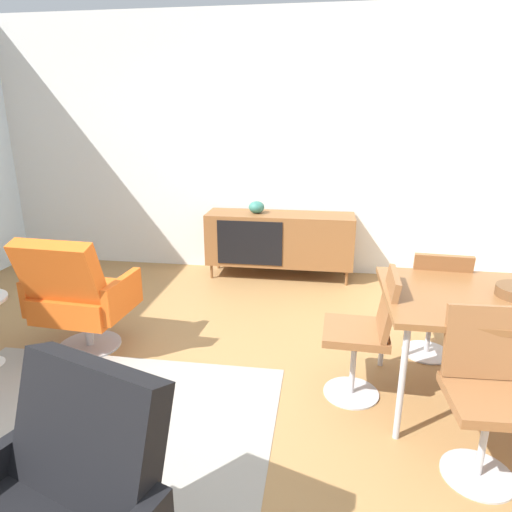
# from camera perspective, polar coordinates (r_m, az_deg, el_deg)

# --- Properties ---
(ground_plane) EXTENTS (8.32, 8.32, 0.00)m
(ground_plane) POSITION_cam_1_polar(r_m,az_deg,el_deg) (3.07, -3.69, -17.37)
(ground_plane) COLOR #9E7242
(wall_back) EXTENTS (6.80, 0.12, 2.80)m
(wall_back) POSITION_cam_1_polar(r_m,az_deg,el_deg) (5.09, 2.27, 13.64)
(wall_back) COLOR silver
(wall_back) RESTS_ON ground_plane
(sideboard) EXTENTS (1.60, 0.45, 0.72)m
(sideboard) POSITION_cam_1_polar(r_m,az_deg,el_deg) (4.95, 2.99, 2.20)
(sideboard) COLOR brown
(sideboard) RESTS_ON ground_plane
(vase_cobalt) EXTENTS (0.17, 0.17, 0.13)m
(vase_cobalt) POSITION_cam_1_polar(r_m,az_deg,el_deg) (4.90, 0.07, 6.23)
(vase_cobalt) COLOR #337266
(vase_cobalt) RESTS_ON sideboard
(dining_chair_back_left) EXTENTS (0.43, 0.45, 0.86)m
(dining_chair_back_left) POSITION_cam_1_polar(r_m,az_deg,el_deg) (3.52, 21.76, -5.19)
(dining_chair_back_left) COLOR brown
(dining_chair_back_left) RESTS_ON ground_plane
(dining_chair_front_left) EXTENTS (0.42, 0.44, 0.86)m
(dining_chair_front_left) POSITION_cam_1_polar(r_m,az_deg,el_deg) (2.56, 27.28, -14.83)
(dining_chair_front_left) COLOR brown
(dining_chair_front_left) RESTS_ON ground_plane
(dining_chair_near_window) EXTENTS (0.44, 0.42, 0.86)m
(dining_chair_near_window) POSITION_cam_1_polar(r_m,az_deg,el_deg) (2.92, 13.77, -9.13)
(dining_chair_near_window) COLOR brown
(dining_chair_near_window) RESTS_ON ground_plane
(lounge_chair_red) EXTENTS (0.75, 0.69, 0.95)m
(lounge_chair_red) POSITION_cam_1_polar(r_m,az_deg,el_deg) (3.62, -21.70, -4.58)
(lounge_chair_red) COLOR #D85919
(lounge_chair_red) RESTS_ON ground_plane
(area_rug) EXTENTS (2.20, 1.70, 0.01)m
(area_rug) POSITION_cam_1_polar(r_m,az_deg,el_deg) (2.95, -21.50, -20.36)
(area_rug) COLOR gray
(area_rug) RESTS_ON ground_plane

